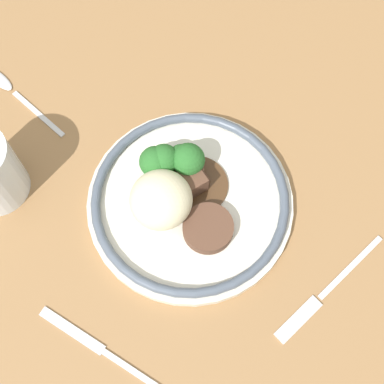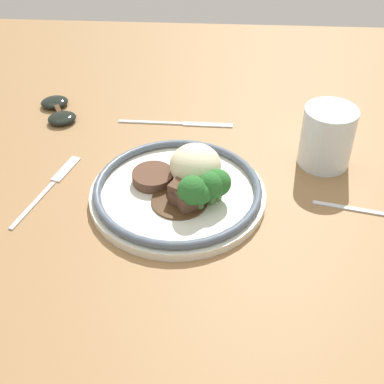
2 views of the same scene
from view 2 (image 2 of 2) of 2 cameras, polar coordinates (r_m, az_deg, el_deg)
The scene contains 7 objects.
ground_plane at distance 0.85m, azimuth -2.39°, elevation -1.74°, with size 8.00×8.00×0.00m, color #5B5651.
dining_table at distance 0.84m, azimuth -2.44°, elevation -0.46°, with size 1.36×1.28×0.05m.
plate at distance 0.78m, azimuth -1.01°, elevation 0.52°, with size 0.26×0.26×0.07m.
juice_glass at distance 0.87m, azimuth 14.17°, elevation 5.55°, with size 0.08×0.08×0.10m.
fork at distance 0.85m, azimuth -14.62°, elevation 0.90°, with size 0.06×0.18×0.00m.
knife at distance 0.96m, azimuth -1.30°, elevation 7.32°, with size 0.20×0.01×0.00m.
sunglasses at distance 1.02m, azimuth -14.09°, elevation 8.49°, with size 0.09×0.12×0.02m.
Camera 2 is at (0.07, -0.64, 0.56)m, focal length 50.00 mm.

